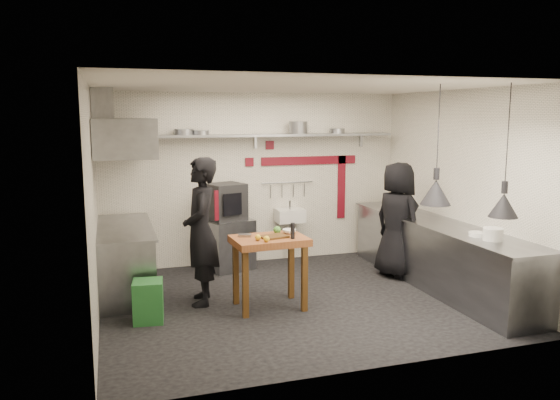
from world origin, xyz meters
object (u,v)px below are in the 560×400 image
object	(u,v)px
combi_oven	(226,202)
green_bin	(148,301)
chef_right	(397,220)
oven_stand	(228,244)
prep_table	(269,272)
chef_left	(201,231)

from	to	relation	value
combi_oven	green_bin	distance (m)	2.51
combi_oven	chef_right	bearing A→B (deg)	-44.28
green_bin	combi_oven	bearing A→B (deg)	54.89
oven_stand	green_bin	world-z (taller)	oven_stand
chef_right	combi_oven	bearing A→B (deg)	47.61
combi_oven	prep_table	distance (m)	2.01
green_bin	chef_left	distance (m)	1.11
prep_table	chef_left	size ratio (longest dim) A/B	0.48
green_bin	prep_table	size ratio (longest dim) A/B	0.54
green_bin	chef_right	xyz separation A→B (m)	(3.75, 0.77, 0.63)
prep_table	oven_stand	bearing A→B (deg)	90.55
prep_table	chef_right	size ratio (longest dim) A/B	0.53
chef_right	green_bin	bearing A→B (deg)	85.24
combi_oven	prep_table	world-z (taller)	combi_oven
oven_stand	chef_right	size ratio (longest dim) A/B	0.46
combi_oven	chef_right	size ratio (longest dim) A/B	0.33
oven_stand	combi_oven	distance (m)	0.69
prep_table	chef_right	xyz separation A→B (m)	(2.23, 0.74, 0.42)
green_bin	chef_left	bearing A→B (deg)	32.65
oven_stand	chef_left	size ratio (longest dim) A/B	0.42
oven_stand	chef_right	xyz separation A→B (m)	(2.36, -1.17, 0.48)
oven_stand	combi_oven	size ratio (longest dim) A/B	1.38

